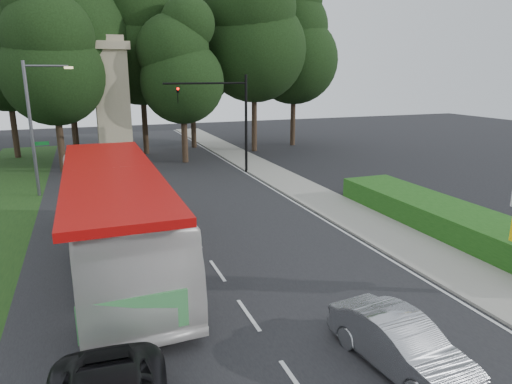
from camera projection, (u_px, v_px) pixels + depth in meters
name	position (u px, v px, depth m)	size (l,w,h in m)	color
road_surface	(191.00, 233.00, 21.39)	(14.00, 80.00, 0.02)	black
sidewalk_right	(348.00, 213.00, 24.28)	(3.00, 80.00, 0.12)	gray
hedge	(449.00, 219.00, 21.55)	(3.00, 14.00, 1.20)	#184A13
traffic_signal_mast	(229.00, 110.00, 33.01)	(6.10, 0.35, 7.20)	black
streetlight_signs	(34.00, 123.00, 26.95)	(2.75, 0.98, 8.00)	#59595E
monument	(112.00, 102.00, 35.72)	(3.00, 3.00, 10.05)	tan
tree_west_near	(2.00, 39.00, 38.09)	(8.40, 8.40, 16.50)	#2D2116
tree_center_left	(63.00, 11.00, 35.66)	(10.08, 10.08, 19.80)	#2D2116
tree_center_right	(139.00, 29.00, 39.77)	(9.24, 9.24, 18.15)	#2D2116
tree_east_near	(191.00, 47.00, 43.63)	(8.12, 8.12, 15.95)	#2D2116
tree_east_mid	(254.00, 27.00, 41.29)	(9.52, 9.52, 18.70)	#2D2116
tree_far_east	(294.00, 41.00, 45.06)	(8.68, 8.68, 17.05)	#2D2116
tree_monument_left	(51.00, 53.00, 32.55)	(7.28, 7.28, 14.30)	#2D2116
tree_monument_right	(182.00, 64.00, 36.41)	(6.72, 6.72, 13.20)	#2D2116
transit_bus	(114.00, 218.00, 17.42)	(3.22, 13.77, 3.83)	silver
sedan_silver	(401.00, 344.00, 11.47)	(1.47, 4.23, 1.39)	#97989E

